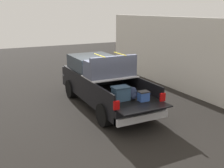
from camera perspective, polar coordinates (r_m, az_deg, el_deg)
ground_plane at (r=11.19m, az=-1.40°, el=-4.70°), size 40.00×40.00×0.00m
pickup_truck at (r=11.22m, az=-2.29°, el=0.59°), size 6.05×2.06×2.23m
building_facade at (r=13.85m, az=13.08°, el=6.42°), size 11.80×0.36×3.54m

